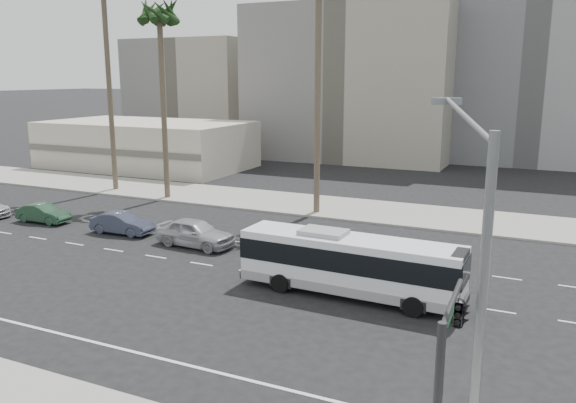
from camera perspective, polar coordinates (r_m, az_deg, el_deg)
The scene contains 14 objects.
ground at distance 28.44m, azimuth 1.68°, elevation -7.85°, with size 700.00×700.00×0.00m, color black.
sidewalk_north at distance 42.54m, azimuth 9.90°, elevation -1.09°, with size 120.00×7.00×0.15m, color gray.
commercial_low at distance 65.15m, azimuth -13.86°, elevation 5.52°, with size 22.00×12.16×5.00m.
midrise_beige_west at distance 73.11m, azimuth 7.03°, elevation 11.59°, with size 24.00×18.00×18.00m, color gray.
midrise_gray_center at distance 76.69m, azimuth 23.63°, elevation 13.70°, with size 20.00×20.00×26.00m, color slate.
midrise_beige_far at distance 88.95m, azimuth -8.39°, elevation 10.70°, with size 18.00×16.00×15.00m, color gray.
civic_tower at distance 276.39m, azimuth 23.15°, elevation 17.39°, with size 42.00×42.00×129.00m.
city_bus at distance 26.29m, azimuth 6.16°, elevation -6.08°, with size 10.29×2.62×2.93m.
car_a at distance 34.19m, azimuth -9.22°, elevation -3.07°, with size 4.87×1.96×1.66m, color #A0A0A6.
car_b at distance 37.98m, azimuth -16.16°, elevation -2.08°, with size 4.14×1.45×1.37m, color #363B4E.
car_c at distance 42.72m, azimuth -23.13°, elevation -1.08°, with size 3.89×1.36×1.28m, color #23432D.
streetlight_corner at distance 13.36m, azimuth 18.08°, elevation -8.43°, with size 2.09×4.13×9.25m.
traffic_signal at distance 14.15m, azimuth 16.42°, elevation -10.88°, with size 2.39×3.14×5.22m.
palm_mid at distance 47.29m, azimuth -12.65°, elevation 17.25°, with size 5.08×5.08×15.68m.
Camera 1 is at (10.42, -24.58, 9.80)m, focal length 35.81 mm.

